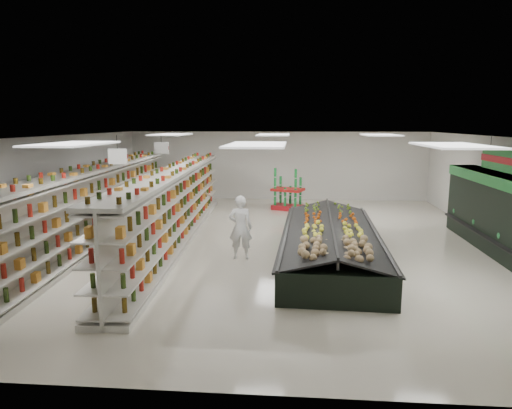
# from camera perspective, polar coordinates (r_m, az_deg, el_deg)

# --- Properties ---
(floor) EXTENTS (16.00, 16.00, 0.00)m
(floor) POSITION_cam_1_polar(r_m,az_deg,el_deg) (14.07, 1.40, -4.70)
(floor) COLOR beige
(floor) RESTS_ON ground
(ceiling) EXTENTS (14.00, 16.00, 0.02)m
(ceiling) POSITION_cam_1_polar(r_m,az_deg,el_deg) (13.60, 1.46, 8.44)
(ceiling) COLOR white
(ceiling) RESTS_ON wall_back
(wall_back) EXTENTS (14.00, 0.02, 3.20)m
(wall_back) POSITION_cam_1_polar(r_m,az_deg,el_deg) (21.68, 2.64, 4.86)
(wall_back) COLOR silver
(wall_back) RESTS_ON floor
(wall_front) EXTENTS (14.00, 0.02, 3.20)m
(wall_front) POSITION_cam_1_polar(r_m,az_deg,el_deg) (5.98, -3.02, -9.53)
(wall_front) COLOR silver
(wall_front) RESTS_ON floor
(wall_left) EXTENTS (0.02, 16.00, 3.20)m
(wall_left) POSITION_cam_1_polar(r_m,az_deg,el_deg) (15.77, -24.89, 1.90)
(wall_left) COLOR silver
(wall_left) RESTS_ON floor
(wall_right) EXTENTS (0.02, 16.00, 3.20)m
(wall_right) POSITION_cam_1_polar(r_m,az_deg,el_deg) (15.07, 29.06, 1.22)
(wall_right) COLOR silver
(wall_right) RESTS_ON floor
(aisle_sign_near) EXTENTS (0.52, 0.06, 0.75)m
(aisle_sign_near) POSITION_cam_1_polar(r_m,az_deg,el_deg) (12.47, -16.90, 5.79)
(aisle_sign_near) COLOR white
(aisle_sign_near) RESTS_ON ceiling
(aisle_sign_far) EXTENTS (0.52, 0.06, 0.75)m
(aisle_sign_far) POSITION_cam_1_polar(r_m,az_deg,el_deg) (16.25, -11.73, 6.94)
(aisle_sign_far) COLOR white
(aisle_sign_far) RESTS_ON ceiling
(hortifruti_banner) EXTENTS (0.12, 3.20, 0.95)m
(hortifruti_banner) POSITION_cam_1_polar(r_m,az_deg,el_deg) (13.29, 29.11, 4.75)
(hortifruti_banner) COLOR #217E32
(hortifruti_banner) RESTS_ON ceiling
(gondola_left) EXTENTS (1.62, 13.19, 2.28)m
(gondola_left) POSITION_cam_1_polar(r_m,az_deg,el_deg) (14.96, -19.13, -0.26)
(gondola_left) COLOR silver
(gondola_left) RESTS_ON floor
(gondola_center) EXTENTS (1.55, 12.80, 2.21)m
(gondola_center) POSITION_cam_1_polar(r_m,az_deg,el_deg) (14.25, -9.95, -0.47)
(gondola_center) COLOR silver
(gondola_center) RESTS_ON floor
(produce_island) EXTENTS (2.85, 7.19, 1.06)m
(produce_island) POSITION_cam_1_polar(r_m,az_deg,el_deg) (12.47, 9.29, -4.49)
(produce_island) COLOR black
(produce_island) RESTS_ON floor
(soda_endcap) EXTENTS (1.47, 1.24, 1.60)m
(soda_endcap) POSITION_cam_1_polar(r_m,az_deg,el_deg) (19.16, 4.00, 1.66)
(soda_endcap) COLOR #B1141B
(soda_endcap) RESTS_ON floor
(shopper_main) EXTENTS (0.64, 0.42, 1.72)m
(shopper_main) POSITION_cam_1_polar(r_m,az_deg,el_deg) (12.19, -1.96, -2.87)
(shopper_main) COLOR white
(shopper_main) RESTS_ON floor
(shopper_background) EXTENTS (0.57, 0.80, 1.52)m
(shopper_background) POSITION_cam_1_polar(r_m,az_deg,el_deg) (18.50, -6.50, 1.26)
(shopper_background) COLOR tan
(shopper_background) RESTS_ON floor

